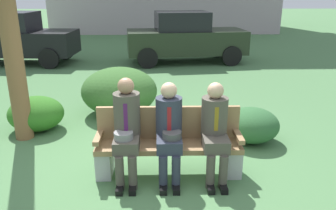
{
  "coord_description": "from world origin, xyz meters",
  "views": [
    {
      "loc": [
        0.17,
        -4.3,
        2.38
      ],
      "look_at": [
        0.27,
        0.19,
        0.85
      ],
      "focal_mm": 36.48,
      "sensor_mm": 36.0,
      "label": 1
    }
  ],
  "objects_px": {
    "shrub_mid_lawn": "(36,114)",
    "parked_car_near": "(14,38)",
    "shrub_near_bench": "(251,125)",
    "seated_man_right": "(215,127)",
    "seated_man_middle": "(169,127)",
    "shrub_far_lawn": "(119,91)",
    "park_bench": "(169,144)",
    "parked_car_far": "(185,37)",
    "seated_man_left": "(127,125)"
  },
  "relations": [
    {
      "from": "park_bench",
      "to": "shrub_near_bench",
      "type": "xyz_separation_m",
      "value": [
        1.37,
        0.96,
        -0.14
      ]
    },
    {
      "from": "seated_man_left",
      "to": "shrub_mid_lawn",
      "type": "relative_size",
      "value": 1.39
    },
    {
      "from": "shrub_near_bench",
      "to": "shrub_far_lawn",
      "type": "bearing_deg",
      "value": 148.79
    },
    {
      "from": "park_bench",
      "to": "shrub_near_bench",
      "type": "distance_m",
      "value": 1.68
    },
    {
      "from": "seated_man_left",
      "to": "seated_man_right",
      "type": "bearing_deg",
      "value": -0.05
    },
    {
      "from": "seated_man_right",
      "to": "shrub_mid_lawn",
      "type": "height_order",
      "value": "seated_man_right"
    },
    {
      "from": "seated_man_left",
      "to": "seated_man_middle",
      "type": "bearing_deg",
      "value": -0.65
    },
    {
      "from": "shrub_mid_lawn",
      "to": "shrub_far_lawn",
      "type": "bearing_deg",
      "value": 30.5
    },
    {
      "from": "seated_man_middle",
      "to": "parked_car_near",
      "type": "height_order",
      "value": "parked_car_near"
    },
    {
      "from": "seated_man_middle",
      "to": "parked_car_far",
      "type": "height_order",
      "value": "parked_car_far"
    },
    {
      "from": "shrub_near_bench",
      "to": "parked_car_far",
      "type": "relative_size",
      "value": 0.22
    },
    {
      "from": "shrub_far_lawn",
      "to": "shrub_near_bench",
      "type": "bearing_deg",
      "value": -31.21
    },
    {
      "from": "seated_man_right",
      "to": "parked_car_near",
      "type": "height_order",
      "value": "parked_car_near"
    },
    {
      "from": "seated_man_right",
      "to": "shrub_near_bench",
      "type": "distance_m",
      "value": 1.41
    },
    {
      "from": "shrub_near_bench",
      "to": "seated_man_right",
      "type": "bearing_deg",
      "value": -125.44
    },
    {
      "from": "shrub_mid_lawn",
      "to": "shrub_near_bench",
      "type": "bearing_deg",
      "value": -8.86
    },
    {
      "from": "seated_man_left",
      "to": "parked_car_far",
      "type": "xyz_separation_m",
      "value": [
        1.27,
        7.48,
        0.09
      ]
    },
    {
      "from": "shrub_near_bench",
      "to": "parked_car_near",
      "type": "bearing_deg",
      "value": 134.8
    },
    {
      "from": "seated_man_left",
      "to": "seated_man_right",
      "type": "xyz_separation_m",
      "value": [
        1.13,
        -0.0,
        -0.03
      ]
    },
    {
      "from": "park_bench",
      "to": "seated_man_left",
      "type": "xyz_separation_m",
      "value": [
        -0.54,
        -0.13,
        0.32
      ]
    },
    {
      "from": "shrub_far_lawn",
      "to": "parked_car_far",
      "type": "relative_size",
      "value": 0.37
    },
    {
      "from": "seated_man_middle",
      "to": "shrub_far_lawn",
      "type": "xyz_separation_m",
      "value": [
        -0.92,
        2.48,
        -0.25
      ]
    },
    {
      "from": "shrub_far_lawn",
      "to": "parked_car_near",
      "type": "height_order",
      "value": "parked_car_near"
    },
    {
      "from": "seated_man_middle",
      "to": "shrub_far_lawn",
      "type": "distance_m",
      "value": 2.66
    },
    {
      "from": "park_bench",
      "to": "shrub_mid_lawn",
      "type": "relative_size",
      "value": 1.99
    },
    {
      "from": "seated_man_middle",
      "to": "shrub_mid_lawn",
      "type": "height_order",
      "value": "seated_man_middle"
    },
    {
      "from": "park_bench",
      "to": "parked_car_far",
      "type": "relative_size",
      "value": 0.47
    },
    {
      "from": "seated_man_middle",
      "to": "seated_man_right",
      "type": "distance_m",
      "value": 0.59
    },
    {
      "from": "shrub_near_bench",
      "to": "shrub_far_lawn",
      "type": "distance_m",
      "value": 2.68
    },
    {
      "from": "shrub_far_lawn",
      "to": "parked_car_far",
      "type": "distance_m",
      "value": 5.28
    },
    {
      "from": "shrub_far_lawn",
      "to": "seated_man_middle",
      "type": "bearing_deg",
      "value": -69.63
    },
    {
      "from": "shrub_mid_lawn",
      "to": "parked_car_near",
      "type": "bearing_deg",
      "value": 114.46
    },
    {
      "from": "seated_man_left",
      "to": "parked_car_far",
      "type": "height_order",
      "value": "parked_car_far"
    },
    {
      "from": "seated_man_left",
      "to": "shrub_near_bench",
      "type": "height_order",
      "value": "seated_man_left"
    },
    {
      "from": "seated_man_right",
      "to": "parked_car_far",
      "type": "height_order",
      "value": "parked_car_far"
    },
    {
      "from": "park_bench",
      "to": "seated_man_left",
      "type": "relative_size",
      "value": 1.43
    },
    {
      "from": "shrub_mid_lawn",
      "to": "seated_man_right",
      "type": "bearing_deg",
      "value": -29.94
    },
    {
      "from": "seated_man_right",
      "to": "parked_car_far",
      "type": "xyz_separation_m",
      "value": [
        0.14,
        7.48,
        0.13
      ]
    },
    {
      "from": "park_bench",
      "to": "parked_car_near",
      "type": "bearing_deg",
      "value": 123.99
    },
    {
      "from": "park_bench",
      "to": "shrub_mid_lawn",
      "type": "height_order",
      "value": "park_bench"
    },
    {
      "from": "shrub_far_lawn",
      "to": "parked_car_near",
      "type": "bearing_deg",
      "value": 128.97
    },
    {
      "from": "seated_man_left",
      "to": "seated_man_middle",
      "type": "xyz_separation_m",
      "value": [
        0.54,
        -0.01,
        -0.03
      ]
    },
    {
      "from": "seated_man_middle",
      "to": "seated_man_right",
      "type": "bearing_deg",
      "value": 0.51
    },
    {
      "from": "seated_man_middle",
      "to": "shrub_near_bench",
      "type": "relative_size",
      "value": 1.41
    },
    {
      "from": "shrub_mid_lawn",
      "to": "shrub_far_lawn",
      "type": "xyz_separation_m",
      "value": [
        1.38,
        0.81,
        0.17
      ]
    },
    {
      "from": "seated_man_left",
      "to": "shrub_near_bench",
      "type": "relative_size",
      "value": 1.48
    },
    {
      "from": "seated_man_left",
      "to": "shrub_far_lawn",
      "type": "xyz_separation_m",
      "value": [
        -0.38,
        2.48,
        -0.28
      ]
    },
    {
      "from": "shrub_far_lawn",
      "to": "parked_car_far",
      "type": "height_order",
      "value": "parked_car_far"
    },
    {
      "from": "seated_man_right",
      "to": "parked_car_near",
      "type": "distance_m",
      "value": 9.24
    },
    {
      "from": "shrub_far_lawn",
      "to": "parked_car_near",
      "type": "xyz_separation_m",
      "value": [
        -4.0,
        4.94,
        0.37
      ]
    }
  ]
}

